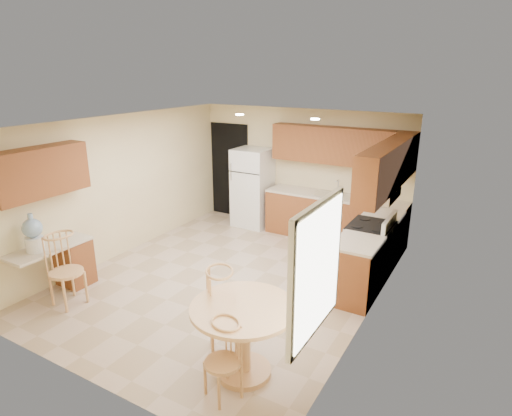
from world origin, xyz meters
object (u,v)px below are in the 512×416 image
Objects in this scene: dining_table at (243,330)px; water_crock at (33,234)px; chair_table_a at (220,307)px; chair_table_b at (218,358)px; chair_desk at (59,266)px; stove at (369,251)px; refrigerator at (253,188)px.

water_crock is at bearing -178.36° from dining_table.
chair_table_a reaches higher than chair_table_b.
chair_desk is (-2.95, 0.40, 0.12)m from chair_table_b.
stove is at bearing -75.23° from chair_table_b.
water_crock reaches higher than chair_table_a.
refrigerator is at bearing -39.95° from chair_table_b.
stove is 4.63m from chair_desk.
refrigerator reaches higher than chair_desk.
water_crock is (-3.92, -3.08, 0.55)m from stove.
chair_table_a is at bearing -34.17° from chair_table_b.
stove is (2.88, -1.22, -0.36)m from refrigerator.
chair_table_a is (-0.40, 0.15, 0.09)m from dining_table.
water_crock reaches higher than chair_table_b.
dining_table is 2.03× the size of water_crock.
dining_table is (2.35, -4.20, -0.28)m from refrigerator.
refrigerator is 1.58× the size of chair_table_a.
chair_table_a is 2.56m from chair_desk.
chair_table_a is at bearing 159.60° from dining_table.
chair_table_a is 0.76m from chair_table_b.
chair_desk is at bearing -138.61° from stove.
water_crock is at bearing -83.41° from chair_desk.
water_crock is at bearing -141.91° from stove.
dining_table is 1.09× the size of chair_desk.
chair_table_b is 3.46m from water_crock.
chair_table_a is (-0.93, -2.83, 0.17)m from stove.
chair_table_b is 2.98m from chair_desk.
refrigerator reaches higher than chair_table_b.
water_crock is at bearing 16.92° from chair_table_b.
stove reaches higher than chair_table_b.
stove is 1.94× the size of water_crock.
water_crock is (-3.40, 0.39, 0.50)m from chair_table_b.
chair_table_b is at bearing -6.47° from water_crock.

